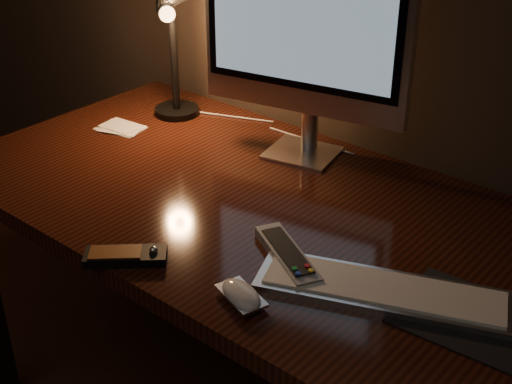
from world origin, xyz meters
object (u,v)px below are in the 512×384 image
Objects in this scene: media_remote at (126,256)px; desk_lamp at (169,19)px; tv_remote at (287,255)px; mouse at (241,296)px; desk at (304,250)px; monitor at (305,29)px; keyboard at (383,290)px.

desk_lamp reaches higher than media_remote.
tv_remote is (0.23, 0.19, 0.00)m from media_remote.
mouse is 0.24× the size of desk_lamp.
desk_lamp reaches higher than mouse.
desk_lamp is (-0.64, 0.33, 0.27)m from tv_remote.
mouse is 0.25m from media_remote.
monitor is at bearing 129.67° from desk.
keyboard is (0.30, -0.18, 0.14)m from desk.
keyboard is 2.96× the size of media_remote.
keyboard is at bearing 61.98° from mouse.
tv_remote is at bearing -49.56° from desk_lamp.
desk_lamp reaches higher than keyboard.
mouse is 0.15m from tv_remote.
mouse is at bearing -31.78° from media_remote.
media_remote is at bearing -99.90° from monitor.
media_remote is at bearing -110.85° from tv_remote.
desk_lamp is at bearing 85.38° from media_remote.
desk is 10.61× the size of media_remote.
media_remote is 0.37× the size of desk_lamp.
media_remote is at bearing -74.32° from desk_lamp.
desk is 0.44m from media_remote.
tv_remote is (0.25, -0.38, -0.30)m from monitor.
mouse is (0.27, -0.53, -0.30)m from monitor.
desk is 3.04× the size of monitor.
tv_remote is 0.77m from desk_lamp.
monitor is 0.67m from mouse.
mouse reaches higher than desk.
monitor is 3.50× the size of media_remote.
mouse is at bearing -75.13° from monitor.
tv_remote is at bearing -68.35° from monitor.
media_remote reaches higher than mouse.
keyboard is 0.19m from tv_remote.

